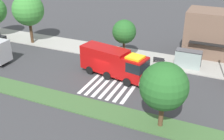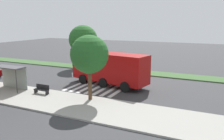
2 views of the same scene
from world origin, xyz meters
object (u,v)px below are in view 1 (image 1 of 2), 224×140
at_px(bench_near_shelter, 159,60).
at_px(median_tree_west, 164,87).
at_px(fire_truck, 115,62).
at_px(bus_stop_shelter, 188,56).
at_px(sidewalk_tree_center, 124,32).
at_px(sidewalk_tree_west, 28,10).

relative_size(bench_near_shelter, median_tree_west, 0.25).
bearing_deg(fire_truck, bus_stop_shelter, 48.15).
bearing_deg(median_tree_west, sidewalk_tree_center, 124.09).
distance_m(bus_stop_shelter, bench_near_shelter, 4.20).
distance_m(bench_near_shelter, median_tree_west, 15.08).
bearing_deg(bus_stop_shelter, median_tree_west, -90.36).
bearing_deg(sidewalk_tree_west, sidewalk_tree_center, 0.00).
bearing_deg(fire_truck, sidewalk_tree_west, 173.14).
height_order(bus_stop_shelter, sidewalk_tree_west, sidewalk_tree_west).
bearing_deg(sidewalk_tree_center, bench_near_shelter, 5.52).
relative_size(bus_stop_shelter, sidewalk_tree_west, 0.42).
height_order(sidewalk_tree_west, sidewalk_tree_center, sidewalk_tree_west).
xyz_separation_m(fire_truck, sidewalk_tree_west, (-18.03, 5.75, 3.71)).
distance_m(bench_near_shelter, sidewalk_tree_center, 6.45).
height_order(bus_stop_shelter, median_tree_west, median_tree_west).
xyz_separation_m(bench_near_shelter, sidewalk_tree_west, (-22.24, -0.51, 5.20)).
bearing_deg(fire_truck, bench_near_shelter, 66.88).
xyz_separation_m(fire_truck, sidewalk_tree_center, (-1.05, 5.75, 2.21)).
xyz_separation_m(fire_truck, bus_stop_shelter, (8.21, 6.26, -0.20)).
relative_size(bench_near_shelter, sidewalk_tree_center, 0.27).
xyz_separation_m(sidewalk_tree_center, median_tree_west, (9.17, -13.55, 0.11)).
distance_m(bus_stop_shelter, median_tree_west, 14.29).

